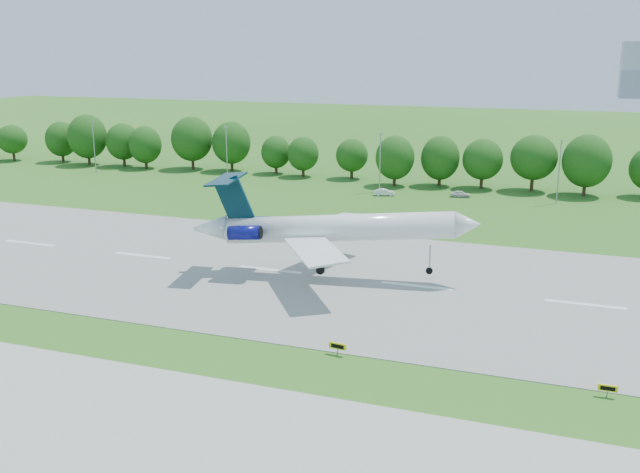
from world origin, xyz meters
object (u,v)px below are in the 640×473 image
Objects in this scene: service_vehicle_b at (461,194)px; taxi_sign_left at (338,346)px; service_vehicle_a at (384,192)px; airliner at (324,227)px.

taxi_sign_left is at bearing 172.03° from service_vehicle_b.
service_vehicle_b is at bearing -93.53° from service_vehicle_a.
airliner is 58.39m from service_vehicle_b.
service_vehicle_a is at bearing 95.52° from service_vehicle_b.
airliner is 8.97× the size of service_vehicle_a.
service_vehicle_a is (-5.82, 53.77, -6.06)m from airliner.
airliner is at bearing 168.93° from service_vehicle_a.
airliner is at bearing 162.93° from service_vehicle_b.
service_vehicle_b reaches higher than taxi_sign_left.
airliner is 9.65× the size of service_vehicle_b.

